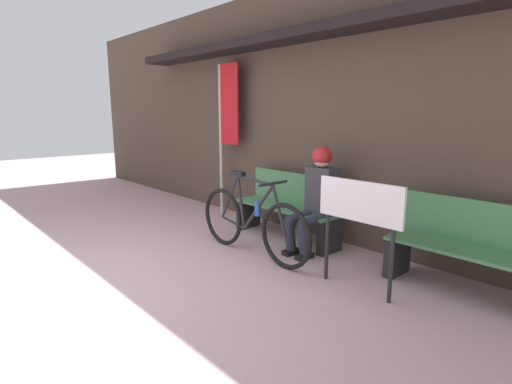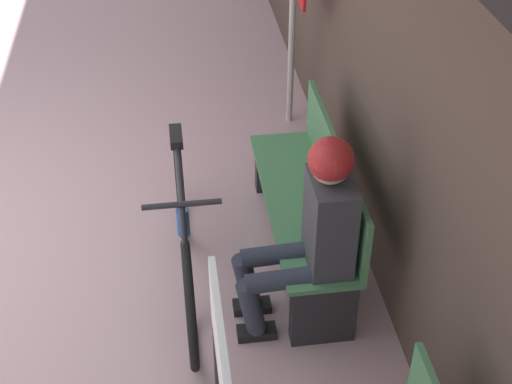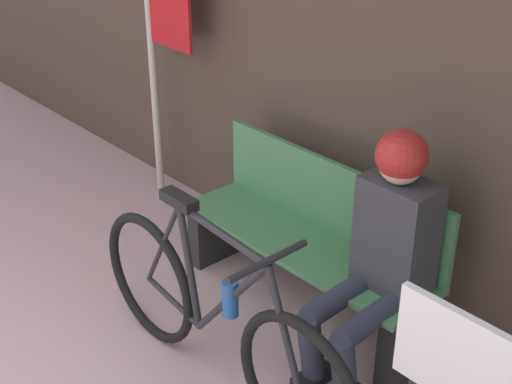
# 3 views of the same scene
# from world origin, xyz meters

# --- Properties ---
(park_bench_near) EXTENTS (1.51, 0.42, 0.83)m
(park_bench_near) POSITION_xyz_m (0.21, 2.54, 0.38)
(park_bench_near) COLOR #477F51
(park_bench_near) RESTS_ON ground_plane
(bicycle) EXTENTS (1.74, 0.40, 0.93)m
(bicycle) POSITION_xyz_m (0.38, 1.77, 0.38)
(bicycle) COLOR black
(bicycle) RESTS_ON ground_plane
(person_seated) EXTENTS (0.34, 0.62, 1.21)m
(person_seated) POSITION_xyz_m (0.76, 2.44, 0.69)
(person_seated) COLOR #2D3342
(person_seated) RESTS_ON ground_plane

